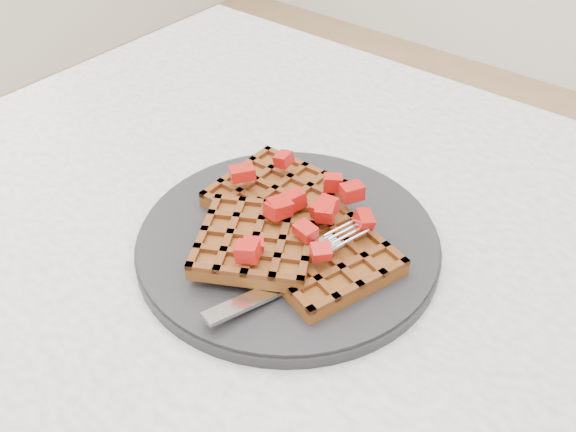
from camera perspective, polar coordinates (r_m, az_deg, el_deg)
The scene contains 5 objects.
table at distance 0.69m, azimuth 8.35°, elevation -12.98°, with size 1.20×0.80×0.75m.
plate at distance 0.63m, azimuth 0.00°, elevation -2.27°, with size 0.29×0.29×0.02m, color black.
waffles at distance 0.61m, azimuth -0.21°, elevation -1.11°, with size 0.22×0.20×0.03m.
strawberry_pile at distance 0.60m, azimuth 0.00°, elevation 1.04°, with size 0.15×0.15×0.02m, color #950000, non-canonical shape.
fork at distance 0.57m, azimuth 1.07°, elevation -5.18°, with size 0.02×0.18×0.02m, color silver, non-canonical shape.
Camera 1 is at (0.18, -0.38, 1.17)m, focal length 40.00 mm.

